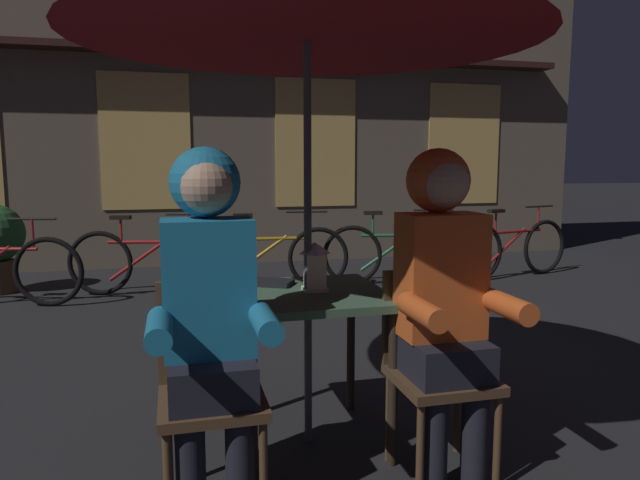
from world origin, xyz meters
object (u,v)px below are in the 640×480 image
Objects in this scene: bicycle_fourth at (398,253)px; bicycle_fifth at (513,248)px; bicycle_third at (270,257)px; cafe_table at (308,312)px; bicycle_second at (151,261)px; person_right_hooded at (443,282)px; chair_right at (435,360)px; book at (272,282)px; person_left_hooded at (209,295)px; lantern at (315,265)px; chair_left at (211,380)px.

bicycle_fourth and bicycle_fifth have the same top height.
cafe_table is at bearing -96.41° from bicycle_third.
bicycle_second is 1.00× the size of bicycle_fifth.
bicycle_third is at bearing -2.14° from bicycle_second.
bicycle_fourth reaches higher than cafe_table.
bicycle_fourth is at bearing 70.72° from person_right_hooded.
bicycle_fourth is (1.32, 3.77, -0.50)m from person_right_hooded.
chair_right is at bearing -37.55° from cafe_table.
book is at bearing 135.43° from person_right_hooded.
book is at bearing -99.23° from bicycle_third.
person_left_hooded is 5.32m from bicycle_fifth.
person_left_hooded reaches higher than bicycle_fifth.
bicycle_fifth is (3.24, 3.34, -0.29)m from cafe_table.
bicycle_fourth is at bearing 62.14° from lantern.
cafe_table is 0.85× the size of chair_left.
person_left_hooded is at bearing -102.68° from bicycle_third.
chair_left reaches higher than bicycle_second.
chair_left is 0.62× the size of person_left_hooded.
lantern is 3.59m from bicycle_second.
chair_right reaches higher than cafe_table.
bicycle_second is at bearing 104.25° from lantern.
person_right_hooded is (0.96, 0.00, 0.00)m from person_left_hooded.
person_right_hooded is at bearing -16.51° from book.
lantern is at bearing -75.75° from bicycle_second.
bicycle_second is 0.99× the size of bicycle_fourth.
cafe_table is at bearing 41.57° from person_left_hooded.
bicycle_second is (-0.87, 3.44, -0.51)m from lantern.
lantern is at bearing 139.62° from chair_right.
bicycle_fifth is (2.76, 3.77, -0.50)m from person_right_hooded.
bicycle_second reaches higher than cafe_table.
bicycle_third is at bearing 84.17° from lantern.
bicycle_fifth is at bearing 71.14° from book.
person_left_hooded is at bearing -134.59° from bicycle_fifth.
cafe_table is at bearing -118.28° from bicycle_fourth.
chair_left reaches higher than book.
bicycle_fourth is 1.01× the size of bicycle_fifth.
person_right_hooded is at bearing -3.39° from chair_left.
bicycle_third is at bearing 83.59° from cafe_table.
chair_right is 1.03m from person_left_hooded.
chair_right is 0.87m from book.
bicycle_fifth is at bearing 46.18° from lantern.
person_left_hooded reaches higher than chair_right.
bicycle_fifth is (2.85, -0.06, 0.00)m from bicycle_third.
bicycle_fourth is (1.32, 3.71, -0.14)m from chair_right.
bicycle_fifth is 8.25× the size of book.
bicycle_fifth reaches higher than cafe_table.
bicycle_second is 3.37m from book.
book is at bearing 127.19° from cafe_table.
bicycle_fifth is at bearing -1.28° from bicycle_third.
bicycle_second is at bearing 95.29° from person_left_hooded.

